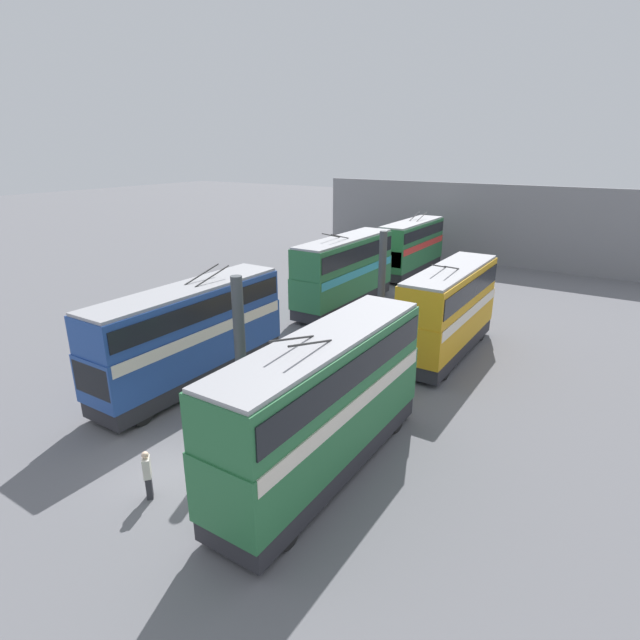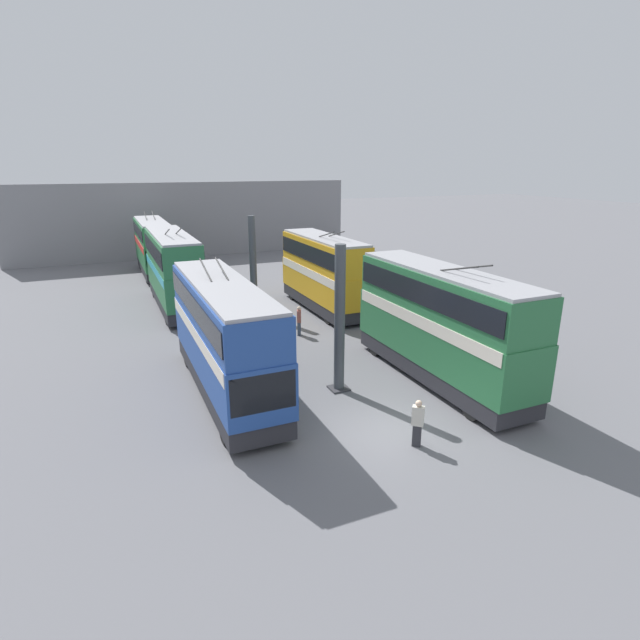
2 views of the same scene
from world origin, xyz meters
name	(u,v)px [view 2 (image 2 of 2)]	position (x,y,z in m)	size (l,w,h in m)	color
ground_plane	(386,431)	(0.00, 0.00, 0.00)	(240.00, 240.00, 0.00)	slate
depot_back_wall	(189,220)	(41.02, 0.00, 3.92)	(0.50, 36.00, 7.84)	gray
support_column_near	(340,323)	(4.07, 0.00, 3.13)	(0.83, 0.83, 6.51)	#42474C
support_column_far	(253,268)	(17.05, 0.00, 3.13)	(0.83, 0.83, 6.51)	#42474C
bus_left_near	(441,319)	(3.16, -4.64, 2.98)	(10.60, 2.54, 5.87)	black
bus_left_far	(324,269)	(16.09, -4.64, 2.86)	(9.48, 2.54, 5.66)	black
bus_right_near	(224,332)	(5.69, 4.64, 2.85)	(10.86, 2.54, 5.61)	black
bus_right_mid	(173,267)	(20.56, 4.64, 2.94)	(10.42, 2.54, 5.80)	black
bus_right_far	(154,244)	(32.70, 4.64, 2.78)	(9.56, 2.54, 5.51)	black
person_aisle_foreground	(418,422)	(-1.29, -0.49, 0.95)	(0.46, 0.47, 1.79)	#2D2D33
person_aisle_midway	(299,320)	(11.67, -1.09, 0.93)	(0.48, 0.38, 1.75)	#384251
oil_drum	(216,311)	(17.15, 2.62, 0.46)	(0.66, 0.66, 0.92)	#933828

